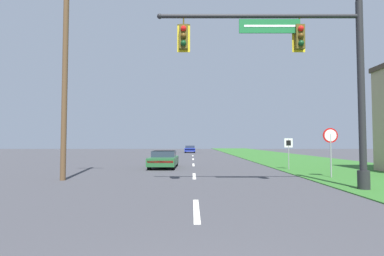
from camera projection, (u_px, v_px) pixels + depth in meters
grass_verge_right at (290, 159)px, 31.99m from camera, size 10.00×110.00×0.04m
road_center_line at (192, 165)px, 23.96m from camera, size 0.16×34.80×0.01m
signal_mast at (310, 71)px, 11.55m from camera, size 8.10×0.47×7.56m
car_ahead at (163, 159)px, 21.29m from camera, size 1.90×4.47×1.19m
far_car at (189, 149)px, 52.47m from camera, size 1.82×4.34×1.19m
stop_sign at (329, 141)px, 15.26m from camera, size 0.76×0.07×2.50m
route_sign_post at (287, 147)px, 19.77m from camera, size 0.55×0.06×2.03m
utility_pole_near at (64, 65)px, 14.50m from camera, size 1.80×0.26×10.76m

